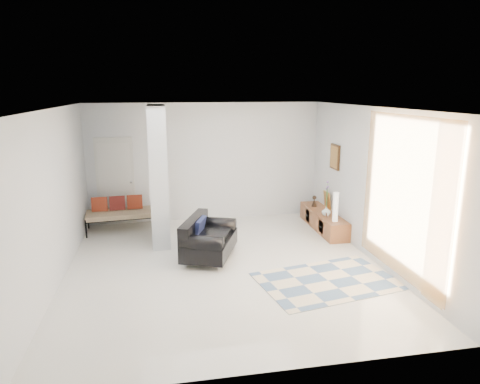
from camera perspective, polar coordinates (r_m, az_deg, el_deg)
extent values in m
plane|color=silver|center=(7.78, -2.06, -9.92)|extent=(6.00, 6.00, 0.00)
plane|color=white|center=(7.15, -2.26, 11.14)|extent=(6.00, 6.00, 0.00)
plane|color=silver|center=(10.26, -4.61, 3.98)|extent=(6.00, 0.00, 6.00)
plane|color=silver|center=(4.53, 3.47, -8.53)|extent=(6.00, 0.00, 6.00)
plane|color=silver|center=(7.47, -23.52, -0.75)|extent=(0.00, 6.00, 6.00)
plane|color=silver|center=(8.19, 17.24, 0.96)|extent=(0.00, 6.00, 6.00)
cube|color=silver|center=(8.83, -10.77, 2.22)|extent=(0.35, 1.20, 2.80)
cube|color=silver|center=(10.30, -16.25, 1.36)|extent=(0.85, 0.06, 2.04)
plane|color=gold|center=(7.17, 20.91, -0.66)|extent=(0.00, 2.55, 2.55)
cube|color=#39220F|center=(9.64, 12.55, 4.59)|extent=(0.04, 0.45, 0.55)
cube|color=brown|center=(9.89, 11.05, -3.75)|extent=(0.45, 1.96, 0.40)
cube|color=#39220F|center=(9.43, 10.79, -4.60)|extent=(0.02, 0.26, 0.28)
cube|color=#39220F|center=(10.21, 9.03, -3.12)|extent=(0.02, 0.26, 0.28)
cube|color=gold|center=(10.09, 11.54, -1.06)|extent=(0.09, 0.32, 0.40)
cube|color=silver|center=(9.39, 11.51, -3.04)|extent=(0.04, 0.10, 0.12)
cylinder|color=silver|center=(7.78, -7.25, -9.63)|extent=(0.05, 0.05, 0.10)
cylinder|color=silver|center=(8.76, -5.06, -6.87)|extent=(0.05, 0.05, 0.10)
cylinder|color=silver|center=(7.63, -2.86, -10.02)|extent=(0.05, 0.05, 0.10)
cylinder|color=silver|center=(8.62, -1.16, -7.15)|extent=(0.05, 0.05, 0.10)
cube|color=black|center=(8.12, -4.06, -7.03)|extent=(1.23, 1.54, 0.30)
cube|color=black|center=(8.09, -6.18, -4.68)|extent=(0.67, 1.32, 0.36)
cylinder|color=black|center=(7.54, -5.15, -6.83)|extent=(0.81, 0.54, 0.28)
cylinder|color=black|center=(8.55, -3.16, -4.32)|extent=(0.81, 0.54, 0.28)
cube|color=black|center=(8.05, -5.36, -4.60)|extent=(0.31, 0.51, 0.31)
cylinder|color=black|center=(9.70, -19.85, -4.66)|extent=(0.04, 0.04, 0.40)
cylinder|color=black|center=(9.70, -10.23, -4.06)|extent=(0.04, 0.04, 0.40)
cylinder|color=black|center=(10.34, -19.61, -3.54)|extent=(0.04, 0.04, 0.40)
cylinder|color=black|center=(10.34, -10.60, -2.97)|extent=(0.04, 0.04, 0.40)
cube|color=#BBB089|center=(9.94, -15.14, -2.81)|extent=(1.70, 0.83, 0.12)
cube|color=maroon|center=(10.04, -18.23, -1.56)|extent=(0.35, 0.19, 0.33)
cube|color=maroon|center=(10.02, -16.05, -1.42)|extent=(0.35, 0.19, 0.33)
cube|color=maroon|center=(10.03, -13.86, -1.28)|extent=(0.35, 0.19, 0.33)
cube|color=beige|center=(7.38, 11.65, -11.52)|extent=(2.47, 1.88, 0.01)
cylinder|color=white|center=(9.14, 12.63, -1.96)|extent=(0.11, 0.11, 0.61)
imported|color=white|center=(9.56, 11.42, -2.51)|extent=(0.22, 0.22, 0.20)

